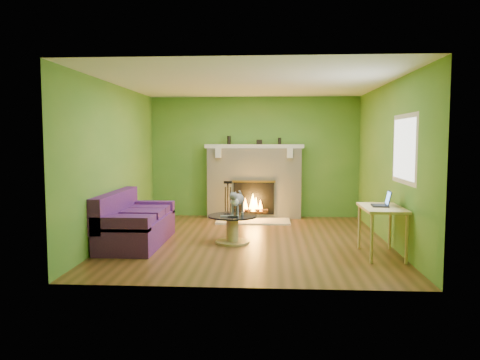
% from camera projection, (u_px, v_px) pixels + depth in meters
% --- Properties ---
extents(floor, '(5.00, 5.00, 0.00)m').
position_uv_depth(floor, '(250.00, 241.00, 7.81)').
color(floor, '#563818').
rests_on(floor, ground).
extents(ceiling, '(5.00, 5.00, 0.00)m').
position_uv_depth(ceiling, '(250.00, 83.00, 7.58)').
color(ceiling, white).
rests_on(ceiling, wall_back).
extents(wall_back, '(5.00, 0.00, 5.00)m').
position_uv_depth(wall_back, '(254.00, 157.00, 10.18)').
color(wall_back, '#44832A').
rests_on(wall_back, floor).
extents(wall_front, '(5.00, 0.00, 5.00)m').
position_uv_depth(wall_front, '(240.00, 174.00, 5.21)').
color(wall_front, '#44832A').
rests_on(wall_front, floor).
extents(wall_left, '(0.00, 5.00, 5.00)m').
position_uv_depth(wall_left, '(116.00, 162.00, 7.84)').
color(wall_left, '#44832A').
rests_on(wall_left, floor).
extents(wall_right, '(0.00, 5.00, 5.00)m').
position_uv_depth(wall_right, '(389.00, 163.00, 7.56)').
color(wall_right, '#44832A').
rests_on(wall_right, floor).
extents(window_frame, '(0.00, 1.20, 1.20)m').
position_uv_depth(window_frame, '(404.00, 149.00, 6.64)').
color(window_frame, silver).
rests_on(window_frame, wall_right).
extents(window_pane, '(0.00, 1.06, 1.06)m').
position_uv_depth(window_pane, '(404.00, 149.00, 6.64)').
color(window_pane, white).
rests_on(window_pane, wall_right).
extents(fireplace, '(2.10, 0.46, 1.58)m').
position_uv_depth(fireplace, '(254.00, 182.00, 10.04)').
color(fireplace, beige).
rests_on(fireplace, floor).
extents(hearth, '(1.50, 0.75, 0.03)m').
position_uv_depth(hearth, '(253.00, 221.00, 9.60)').
color(hearth, beige).
rests_on(hearth, floor).
extents(mantel, '(2.10, 0.28, 0.08)m').
position_uv_depth(mantel, '(254.00, 146.00, 9.96)').
color(mantel, silver).
rests_on(mantel, fireplace).
extents(sofa, '(0.87, 1.88, 0.84)m').
position_uv_depth(sofa, '(134.00, 224.00, 7.54)').
color(sofa, '#40195F').
rests_on(sofa, floor).
extents(coffee_table, '(0.80, 0.80, 0.45)m').
position_uv_depth(coffee_table, '(232.00, 227.00, 7.63)').
color(coffee_table, tan).
rests_on(coffee_table, floor).
extents(desk, '(0.56, 0.97, 0.72)m').
position_uv_depth(desk, '(382.00, 213.00, 6.74)').
color(desk, tan).
rests_on(desk, floor).
extents(cat, '(0.36, 0.70, 0.41)m').
position_uv_depth(cat, '(238.00, 202.00, 7.64)').
color(cat, slate).
rests_on(cat, coffee_table).
extents(remote_silver, '(0.18, 0.07, 0.02)m').
position_uv_depth(remote_silver, '(226.00, 216.00, 7.50)').
color(remote_silver, gray).
rests_on(remote_silver, coffee_table).
extents(remote_black, '(0.16, 0.05, 0.02)m').
position_uv_depth(remote_black, '(233.00, 217.00, 7.44)').
color(remote_black, black).
rests_on(remote_black, coffee_table).
extents(laptop, '(0.29, 0.33, 0.23)m').
position_uv_depth(laptop, '(380.00, 198.00, 6.77)').
color(laptop, black).
rests_on(laptop, desk).
extents(fire_tools, '(0.21, 0.21, 0.80)m').
position_uv_depth(fire_tools, '(228.00, 200.00, 9.74)').
color(fire_tools, black).
rests_on(fire_tools, hearth).
extents(mantel_vase_left, '(0.08, 0.08, 0.18)m').
position_uv_depth(mantel_vase_left, '(229.00, 140.00, 10.01)').
color(mantel_vase_left, black).
rests_on(mantel_vase_left, mantel).
extents(mantel_vase_right, '(0.07, 0.07, 0.14)m').
position_uv_depth(mantel_vase_right, '(280.00, 141.00, 9.94)').
color(mantel_vase_right, black).
rests_on(mantel_vase_right, mantel).
extents(mantel_box, '(0.12, 0.08, 0.10)m').
position_uv_depth(mantel_box, '(259.00, 142.00, 9.97)').
color(mantel_box, black).
rests_on(mantel_box, mantel).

